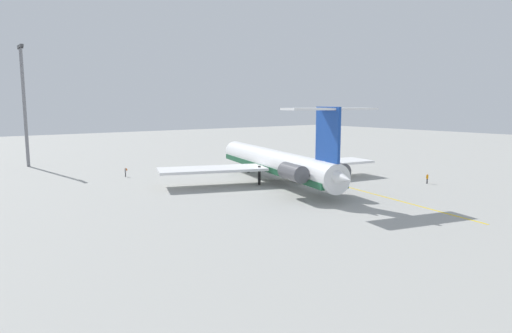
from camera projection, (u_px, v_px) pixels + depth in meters
ground at (310, 173)px, 89.83m from camera, size 303.13×303.13×0.00m
main_jetliner at (277, 163)px, 77.98m from camera, size 45.14×40.35×13.31m
ground_crew_near_nose at (284, 158)px, 105.27m from camera, size 0.44×0.28×1.76m
ground_crew_near_tail at (125, 171)px, 85.36m from camera, size 0.31×0.35×1.71m
ground_crew_portside at (427, 177)px, 78.08m from camera, size 0.28×0.43×1.76m
safety_cone_nose at (126, 169)px, 93.74m from camera, size 0.40×0.40×0.55m
taxiway_centreline at (311, 177)px, 84.95m from camera, size 73.43×14.60×0.01m
light_mast at (24, 101)px, 97.66m from camera, size 4.00×0.70×26.17m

